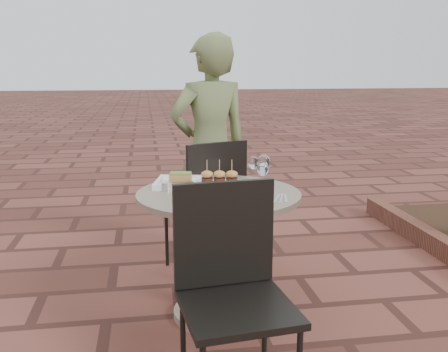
{
  "coord_description": "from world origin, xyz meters",
  "views": [
    {
      "loc": [
        -0.58,
        -2.64,
        1.4
      ],
      "look_at": [
        -0.17,
        -0.02,
        0.82
      ],
      "focal_mm": 40.0,
      "sensor_mm": 36.0,
      "label": 1
    }
  ],
  "objects": [
    {
      "name": "chair_near",
      "position": [
        -0.25,
        -0.73,
        0.55
      ],
      "size": [
        0.49,
        0.49,
        0.93
      ],
      "rotation": [
        0.0,
        0.0,
        0.12
      ],
      "color": "black",
      "rests_on": "ground"
    },
    {
      "name": "chair_far",
      "position": [
        -0.17,
        0.58,
        0.55
      ],
      "size": [
        0.58,
        0.58,
        0.93
      ],
      "rotation": [
        0.0,
        0.0,
        3.54
      ],
      "color": "black",
      "rests_on": "ground"
    },
    {
      "name": "plate_tuna",
      "position": [
        -0.09,
        -0.15,
        0.74
      ],
      "size": [
        0.29,
        0.29,
        0.03
      ],
      "rotation": [
        0.0,
        0.0,
        0.34
      ],
      "color": "white",
      "rests_on": "cafe_table"
    },
    {
      "name": "wine_glass_mid",
      "position": [
        0.05,
        0.22,
        0.84
      ],
      "size": [
        0.07,
        0.07,
        0.15
      ],
      "color": "white",
      "rests_on": "cafe_table"
    },
    {
      "name": "wine_glass_far",
      "position": [
        0.08,
        0.1,
        0.86
      ],
      "size": [
        0.08,
        0.08,
        0.18
      ],
      "color": "white",
      "rests_on": "cafe_table"
    },
    {
      "name": "cafe_table",
      "position": [
        -0.2,
        -0.02,
        0.48
      ],
      "size": [
        0.9,
        0.9,
        0.73
      ],
      "color": "gray",
      "rests_on": "ground"
    },
    {
      "name": "wine_glass_right",
      "position": [
        0.06,
        0.02,
        0.84
      ],
      "size": [
        0.07,
        0.07,
        0.16
      ],
      "color": "white",
      "rests_on": "cafe_table"
    },
    {
      "name": "diner",
      "position": [
        -0.13,
        0.86,
        0.82
      ],
      "size": [
        0.68,
        0.54,
        1.63
      ],
      "primitive_type": "imported",
      "rotation": [
        0.0,
        0.0,
        3.42
      ],
      "color": "#5A6638",
      "rests_on": "ground"
    },
    {
      "name": "ground",
      "position": [
        0.0,
        0.0,
        0.0
      ],
      "size": [
        60.0,
        60.0,
        0.0
      ],
      "primitive_type": "plane",
      "color": "brown",
      "rests_on": "ground"
    },
    {
      "name": "plate_salmon",
      "position": [
        -0.39,
        0.17,
        0.75
      ],
      "size": [
        0.33,
        0.33,
        0.08
      ],
      "rotation": [
        0.0,
        0.0,
        -0.21
      ],
      "color": "white",
      "rests_on": "cafe_table"
    },
    {
      "name": "steel_ramekin",
      "position": [
        -0.47,
        0.07,
        0.75
      ],
      "size": [
        0.08,
        0.08,
        0.05
      ],
      "primitive_type": "cylinder",
      "rotation": [
        0.0,
        0.0,
        -0.33
      ],
      "color": "silver",
      "rests_on": "cafe_table"
    },
    {
      "name": "cutlery_set",
      "position": [
        0.11,
        -0.2,
        0.73
      ],
      "size": [
        0.14,
        0.21,
        0.0
      ],
      "primitive_type": null,
      "rotation": [
        0.0,
        0.0,
        -0.3
      ],
      "color": "silver",
      "rests_on": "cafe_table"
    },
    {
      "name": "plate_sliders",
      "position": [
        -0.18,
        0.03,
        0.77
      ],
      "size": [
        0.3,
        0.3,
        0.17
      ],
      "rotation": [
        0.0,
        0.0,
        -0.13
      ],
      "color": "white",
      "rests_on": "cafe_table"
    }
  ]
}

